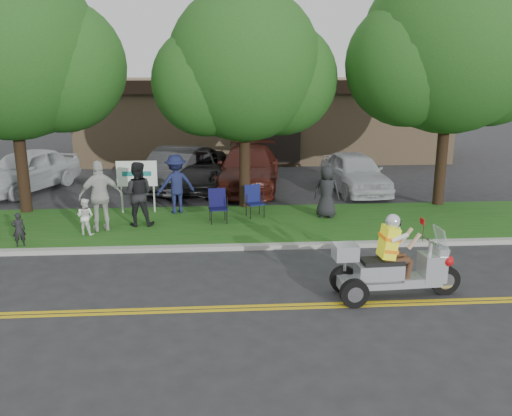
{
  "coord_description": "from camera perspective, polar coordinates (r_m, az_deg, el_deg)",
  "views": [
    {
      "loc": [
        -0.37,
        -10.22,
        4.54
      ],
      "look_at": [
        0.5,
        2.0,
        1.37
      ],
      "focal_mm": 38.0,
      "sensor_mm": 36.0,
      "label": 1
    }
  ],
  "objects": [
    {
      "name": "curb",
      "position": [
        14.01,
        -2.36,
        -4.14
      ],
      "size": [
        60.0,
        0.25,
        0.12
      ],
      "primitive_type": "cube",
      "color": "#A8A89E",
      "rests_on": "ground"
    },
    {
      "name": "grass_verge",
      "position": [
        16.06,
        -2.6,
        -1.71
      ],
      "size": [
        60.0,
        4.0,
        0.1
      ],
      "primitive_type": "cube",
      "color": "#1A5416",
      "rests_on": "ground"
    },
    {
      "name": "centerline_far",
      "position": [
        10.8,
        -1.77,
        -10.31
      ],
      "size": [
        60.0,
        0.1,
        0.01
      ],
      "primitive_type": "cube",
      "color": "gold",
      "rests_on": "ground"
    },
    {
      "name": "tree_left",
      "position": [
        18.29,
        -24.25,
        14.26
      ],
      "size": [
        6.62,
        5.4,
        7.78
      ],
      "color": "#332114",
      "rests_on": "ground"
    },
    {
      "name": "spectator_adult_right",
      "position": [
        15.65,
        -16.05,
        1.24
      ],
      "size": [
        1.26,
        0.86,
        1.99
      ],
      "primitive_type": "imported",
      "rotation": [
        0.0,
        0.0,
        3.5
      ],
      "color": "beige",
      "rests_on": "grass_verge"
    },
    {
      "name": "parked_car_far_left",
      "position": [
        22.24,
        -23.07,
        3.67
      ],
      "size": [
        3.59,
        5.04,
        1.59
      ],
      "primitive_type": "imported",
      "rotation": [
        0.0,
        0.0,
        -0.41
      ],
      "color": "silver",
      "rests_on": "ground"
    },
    {
      "name": "spectator_chair_a",
      "position": [
        17.12,
        -8.42,
        2.53
      ],
      "size": [
        1.35,
        1.03,
        1.85
      ],
      "primitive_type": "imported",
      "rotation": [
        0.0,
        0.0,
        3.47
      ],
      "color": "#1A1F48",
      "rests_on": "grass_verge"
    },
    {
      "name": "spectator_adult_mid",
      "position": [
        15.91,
        -12.38,
        1.46
      ],
      "size": [
        0.92,
        0.72,
        1.86
      ],
      "primitive_type": "imported",
      "rotation": [
        0.0,
        0.0,
        3.13
      ],
      "color": "black",
      "rests_on": "grass_verge"
    },
    {
      "name": "parked_car_mid",
      "position": [
        21.15,
        -6.66,
        4.12
      ],
      "size": [
        2.72,
        5.53,
        1.51
      ],
      "primitive_type": "imported",
      "rotation": [
        0.0,
        0.0,
        -0.04
      ],
      "color": "black",
      "rests_on": "ground"
    },
    {
      "name": "child_right",
      "position": [
        15.48,
        -17.53,
        -0.86
      ],
      "size": [
        0.59,
        0.52,
        1.02
      ],
      "primitive_type": "imported",
      "rotation": [
        0.0,
        0.0,
        2.81
      ],
      "color": "white",
      "rests_on": "grass_verge"
    },
    {
      "name": "commercial_building",
      "position": [
        29.4,
        0.57,
        9.59
      ],
      "size": [
        18.0,
        8.2,
        4.0
      ],
      "color": "#9E7F5B",
      "rests_on": "ground"
    },
    {
      "name": "tree_right",
      "position": [
        18.79,
        19.95,
        15.18
      ],
      "size": [
        6.86,
        5.6,
        8.07
      ],
      "color": "#332114",
      "rests_on": "ground"
    },
    {
      "name": "child_left",
      "position": [
        15.08,
        -23.7,
        -2.09
      ],
      "size": [
        0.38,
        0.33,
        0.89
      ],
      "primitive_type": "imported",
      "rotation": [
        0.0,
        0.0,
        3.59
      ],
      "color": "black",
      "rests_on": "grass_verge"
    },
    {
      "name": "centerline_near",
      "position": [
        10.66,
        -1.73,
        -10.67
      ],
      "size": [
        60.0,
        0.1,
        0.01
      ],
      "primitive_type": "cube",
      "color": "gold",
      "rests_on": "ground"
    },
    {
      "name": "parked_car_far_right",
      "position": [
        20.69,
        10.35,
        3.73
      ],
      "size": [
        2.12,
        4.53,
        1.5
      ],
      "primitive_type": "imported",
      "rotation": [
        0.0,
        0.0,
        0.08
      ],
      "color": "silver",
      "rests_on": "ground"
    },
    {
      "name": "lawn_chair_a",
      "position": [
        16.05,
        -4.06,
        0.49
      ],
      "size": [
        0.58,
        0.6,
        0.98
      ],
      "rotation": [
        0.0,
        0.0,
        0.12
      ],
      "color": "black",
      "rests_on": "grass_verge"
    },
    {
      "name": "business_sign",
      "position": [
        17.32,
        -12.42,
        3.25
      ],
      "size": [
        1.25,
        0.06,
        1.75
      ],
      "color": "silver",
      "rests_on": "ground"
    },
    {
      "name": "lawn_chair_b",
      "position": [
        16.63,
        -0.23,
        0.98
      ],
      "size": [
        0.63,
        0.65,
        0.96
      ],
      "rotation": [
        0.0,
        0.0,
        0.29
      ],
      "color": "black",
      "rests_on": "grass_verge"
    },
    {
      "name": "tree_mid",
      "position": [
        17.48,
        -1.08,
        14.17
      ],
      "size": [
        5.88,
        4.8,
        7.05
      ],
      "color": "#332114",
      "rests_on": "ground"
    },
    {
      "name": "parked_car_right",
      "position": [
        20.88,
        -0.8,
        4.2
      ],
      "size": [
        2.94,
        5.74,
        1.59
      ],
      "primitive_type": "imported",
      "rotation": [
        0.0,
        0.0,
        -0.13
      ],
      "color": "#491811",
      "rests_on": "ground"
    },
    {
      "name": "spectator_chair_b",
      "position": [
        16.58,
        7.46,
        1.74
      ],
      "size": [
        0.9,
        0.73,
        1.6
      ],
      "primitive_type": "imported",
      "rotation": [
        0.0,
        0.0,
        2.83
      ],
      "color": "black",
      "rests_on": "grass_verge"
    },
    {
      "name": "parked_car_left",
      "position": [
        21.13,
        -8.46,
        4.12
      ],
      "size": [
        3.11,
        5.03,
        1.57
      ],
      "primitive_type": "imported",
      "rotation": [
        0.0,
        0.0,
        -0.33
      ],
      "color": "#343336",
      "rests_on": "ground"
    },
    {
      "name": "trike_scooter",
      "position": [
        11.32,
        14.07,
        -6.22
      ],
      "size": [
        2.69,
        0.92,
        1.76
      ],
      "rotation": [
        0.0,
        0.0,
        0.06
      ],
      "color": "black",
      "rests_on": "ground"
    },
    {
      "name": "ground",
      "position": [
        11.19,
        -1.86,
        -9.43
      ],
      "size": [
        120.0,
        120.0,
        0.0
      ],
      "primitive_type": "plane",
      "color": "#28282B",
      "rests_on": "ground"
    }
  ]
}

